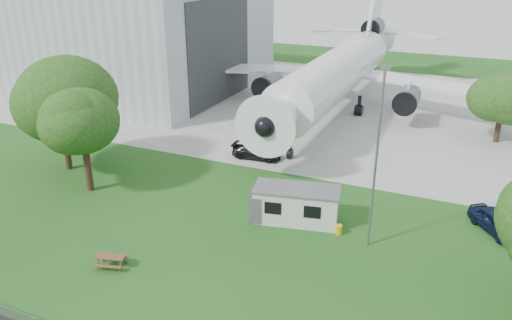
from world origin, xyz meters
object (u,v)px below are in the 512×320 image
at_px(picnic_west, 112,266).
at_px(airliner, 341,69).
at_px(hangar, 102,19).
at_px(site_cabin, 296,205).

bearing_deg(picnic_west, airliner, 68.41).
distance_m(hangar, airliner, 36.21).
relative_size(hangar, picnic_west, 23.89).
bearing_deg(hangar, picnic_west, -50.55).
height_order(airliner, site_cabin, airliner).
height_order(hangar, site_cabin, hangar).
relative_size(hangar, site_cabin, 6.18).
xyz_separation_m(hangar, picnic_west, (31.99, -38.87, -9.41)).
distance_m(site_cabin, picnic_west, 13.45).
xyz_separation_m(hangar, airliner, (35.97, -0.14, -4.14)).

